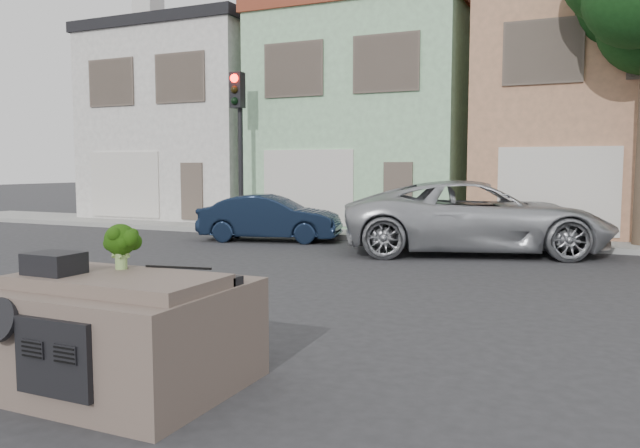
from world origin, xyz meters
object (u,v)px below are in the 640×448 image
Objects in this scene: navy_sedan at (270,241)px; traffic_signal at (239,153)px; silver_pickup at (475,253)px; broccoli at (121,246)px.

navy_sedan is 0.78× the size of traffic_signal.
traffic_signal is at bearing 59.23° from silver_pickup.
silver_pickup is at bearing -105.18° from navy_sedan.
navy_sedan is 0.62× the size of silver_pickup.
navy_sedan is 11.73m from broccoli.
silver_pickup is at bearing -12.21° from traffic_signal.
broccoli is (-1.47, -10.70, 1.35)m from silver_pickup.
navy_sedan is at bearing -38.25° from traffic_signal.
navy_sedan is 8.77× the size of broccoli.
broccoli is at bearing 153.60° from silver_pickup.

